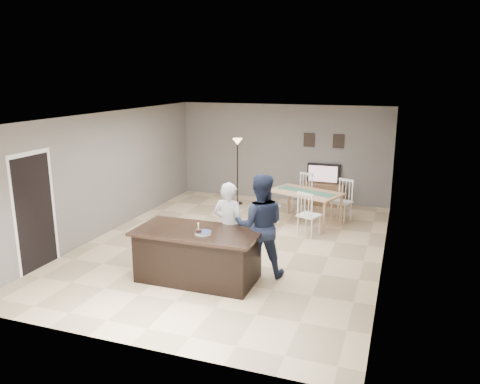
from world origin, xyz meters
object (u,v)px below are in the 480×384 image
(kitchen_island, at_px, (198,255))
(tv_console, at_px, (322,194))
(television, at_px, (323,174))
(birthday_cake, at_px, (199,232))
(man, at_px, (260,225))
(floor_lamp, at_px, (237,153))
(plate_stack, at_px, (203,233))
(woman, at_px, (229,227))
(dining_table, at_px, (305,197))

(kitchen_island, xyz_separation_m, tv_console, (1.20, 5.57, -0.15))
(television, height_order, birthday_cake, television)
(kitchen_island, relative_size, man, 1.17)
(kitchen_island, relative_size, floor_lamp, 1.18)
(plate_stack, bearing_deg, man, 41.70)
(woman, relative_size, birthday_cake, 7.91)
(television, xyz_separation_m, birthday_cake, (-1.08, -5.85, 0.09))
(television, bearing_deg, plate_stack, 79.91)
(woman, bearing_deg, television, -93.04)
(television, xyz_separation_m, floor_lamp, (-2.23, -0.74, 0.55))
(man, xyz_separation_m, birthday_cake, (-0.83, -0.76, 0.03))
(kitchen_island, bearing_deg, floor_lamp, 101.86)
(kitchen_island, height_order, woman, woman)
(tv_console, xyz_separation_m, television, (0.00, 0.07, 0.56))
(plate_stack, relative_size, dining_table, 0.12)
(tv_console, bearing_deg, kitchen_island, -102.16)
(television, xyz_separation_m, plate_stack, (-1.03, -5.78, 0.06))
(woman, distance_m, floor_lamp, 4.61)
(dining_table, distance_m, floor_lamp, 2.51)
(television, bearing_deg, birthday_cake, 79.50)
(television, relative_size, floor_lamp, 0.50)
(man, height_order, dining_table, man)
(kitchen_island, bearing_deg, dining_table, 73.94)
(tv_console, xyz_separation_m, floor_lamp, (-2.23, -0.67, 1.11))
(kitchen_island, xyz_separation_m, woman, (0.37, 0.55, 0.37))
(man, height_order, floor_lamp, man)
(man, bearing_deg, kitchen_island, 13.36)
(man, bearing_deg, floor_lamp, -82.26)
(man, bearing_deg, television, -109.52)
(woman, xyz_separation_m, man, (0.58, 0.00, 0.09))
(kitchen_island, distance_m, woman, 0.76)
(birthday_cake, bearing_deg, television, 79.50)
(floor_lamp, bearing_deg, television, 18.25)
(tv_console, relative_size, floor_lamp, 0.66)
(kitchen_island, relative_size, television, 2.35)
(television, bearing_deg, kitchen_island, 77.99)
(birthday_cake, bearing_deg, tv_console, 79.37)
(birthday_cake, bearing_deg, plate_stack, 48.64)
(man, relative_size, plate_stack, 6.59)
(birthday_cake, xyz_separation_m, floor_lamp, (-1.15, 5.11, 0.46))
(plate_stack, height_order, dining_table, dining_table)
(dining_table, bearing_deg, kitchen_island, -84.91)
(birthday_cake, distance_m, plate_stack, 0.09)
(kitchen_island, bearing_deg, tv_console, 77.84)
(floor_lamp, bearing_deg, kitchen_island, -78.14)
(television, bearing_deg, man, 87.19)
(kitchen_island, height_order, floor_lamp, floor_lamp)
(woman, height_order, birthday_cake, woman)
(woman, xyz_separation_m, dining_table, (0.73, 3.25, -0.18))
(kitchen_island, bearing_deg, birthday_cake, -60.59)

